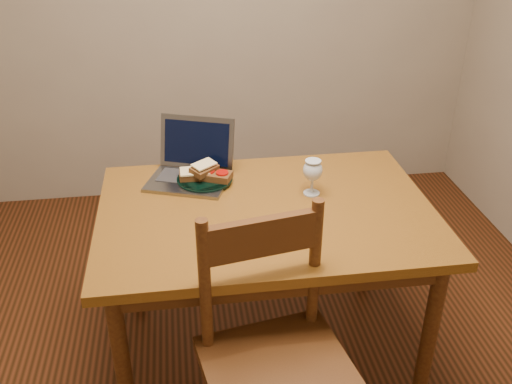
{
  "coord_description": "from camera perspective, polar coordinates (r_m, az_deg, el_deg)",
  "views": [
    {
      "loc": [
        -0.26,
        -1.83,
        1.88
      ],
      "look_at": [
        0.01,
        0.08,
        0.8
      ],
      "focal_mm": 40.0,
      "sensor_mm": 36.0,
      "label": 1
    }
  ],
  "objects": [
    {
      "name": "floor",
      "position": [
        2.64,
        -0.04,
        -16.37
      ],
      "size": [
        3.2,
        3.2,
        0.02
      ],
      "primitive_type": "cube",
      "color": "black",
      "rests_on": "ground"
    },
    {
      "name": "table",
      "position": [
        2.26,
        1.03,
        -3.54
      ],
      "size": [
        1.3,
        0.9,
        0.74
      ],
      "color": "#4E2D0D",
      "rests_on": "floor"
    },
    {
      "name": "chair",
      "position": [
        1.9,
        2.02,
        -15.69
      ],
      "size": [
        0.54,
        0.52,
        0.5
      ],
      "rotation": [
        0.0,
        0.0,
        0.18
      ],
      "color": "#37190B",
      "rests_on": "floor"
    },
    {
      "name": "plate",
      "position": [
        2.41,
        -5.14,
        1.17
      ],
      "size": [
        0.24,
        0.24,
        0.02
      ],
      "primitive_type": "cylinder",
      "color": "black",
      "rests_on": "table"
    },
    {
      "name": "sandwich_cheese",
      "position": [
        2.41,
        -6.12,
        1.86
      ],
      "size": [
        0.13,
        0.08,
        0.04
      ],
      "primitive_type": null,
      "rotation": [
        0.0,
        0.0,
        -0.03
      ],
      "color": "#381E0C",
      "rests_on": "plate"
    },
    {
      "name": "sandwich_tomato",
      "position": [
        2.39,
        -4.08,
        1.77
      ],
      "size": [
        0.15,
        0.13,
        0.04
      ],
      "primitive_type": null,
      "rotation": [
        0.0,
        0.0,
        -0.42
      ],
      "color": "#381E0C",
      "rests_on": "plate"
    },
    {
      "name": "sandwich_top",
      "position": [
        2.39,
        -5.2,
        2.4
      ],
      "size": [
        0.13,
        0.13,
        0.04
      ],
      "primitive_type": null,
      "rotation": [
        0.0,
        0.0,
        0.74
      ],
      "color": "#381E0C",
      "rests_on": "plate"
    },
    {
      "name": "milk_glass",
      "position": [
        2.3,
        5.65,
        1.49
      ],
      "size": [
        0.08,
        0.08,
        0.15
      ],
      "primitive_type": null,
      "color": "white",
      "rests_on": "table"
    },
    {
      "name": "laptop",
      "position": [
        2.44,
        -6.4,
        2.91
      ],
      "size": [
        0.41,
        0.39,
        0.24
      ],
      "rotation": [
        0.0,
        0.0,
        -0.35
      ],
      "color": "slate",
      "rests_on": "table"
    }
  ]
}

